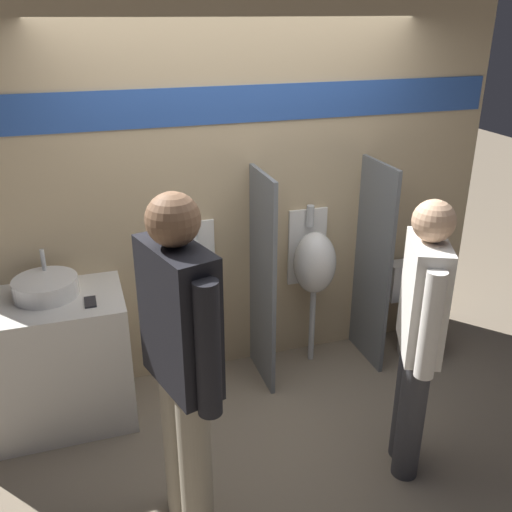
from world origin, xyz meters
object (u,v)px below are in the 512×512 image
at_px(toilet, 419,316).
at_px(sink_basin, 46,287).
at_px(urinal_near_counter, 199,278).
at_px(person_with_lanyard, 182,360).
at_px(cell_phone, 90,302).
at_px(person_in_vest, 419,331).
at_px(urinal_far, 314,262).

bearing_deg(toilet, sink_basin, 179.06).
bearing_deg(urinal_near_counter, person_with_lanyard, -105.97).
height_order(cell_phone, person_with_lanyard, person_with_lanyard).
bearing_deg(person_with_lanyard, person_in_vest, -105.77).
xyz_separation_m(urinal_far, toilet, (0.87, -0.14, -0.53)).
height_order(toilet, person_with_lanyard, person_with_lanyard).
height_order(cell_phone, urinal_near_counter, urinal_near_counter).
distance_m(sink_basin, urinal_far, 1.86).
xyz_separation_m(sink_basin, urinal_near_counter, (0.99, 0.09, -0.13)).
height_order(toilet, person_in_vest, person_in_vest).
height_order(urinal_far, person_in_vest, person_in_vest).
bearing_deg(sink_basin, urinal_near_counter, 5.36).
height_order(sink_basin, urinal_near_counter, urinal_near_counter).
xyz_separation_m(cell_phone, toilet, (2.47, 0.14, -0.61)).
bearing_deg(urinal_far, person_in_vest, -85.90).
bearing_deg(urinal_far, sink_basin, -177.14).
bearing_deg(urinal_far, cell_phone, -170.15).
xyz_separation_m(urinal_near_counter, urinal_far, (0.87, 0.00, 0.00)).
bearing_deg(urinal_far, urinal_near_counter, 180.00).
bearing_deg(urinal_near_counter, sink_basin, -174.64).
bearing_deg(urinal_near_counter, cell_phone, -159.27).
relative_size(toilet, person_with_lanyard, 0.45).
bearing_deg(sink_basin, person_with_lanyard, -61.09).
bearing_deg(sink_basin, toilet, -0.94).
height_order(urinal_far, toilet, urinal_far).
relative_size(sink_basin, cell_phone, 2.83).
distance_m(cell_phone, toilet, 2.55).
distance_m(cell_phone, urinal_far, 1.63).
xyz_separation_m(sink_basin, person_in_vest, (1.94, -1.14, -0.03)).
bearing_deg(person_in_vest, cell_phone, 85.41).
bearing_deg(person_with_lanyard, urinal_far, -60.71).
xyz_separation_m(cell_phone, urinal_near_counter, (0.74, 0.28, -0.07)).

